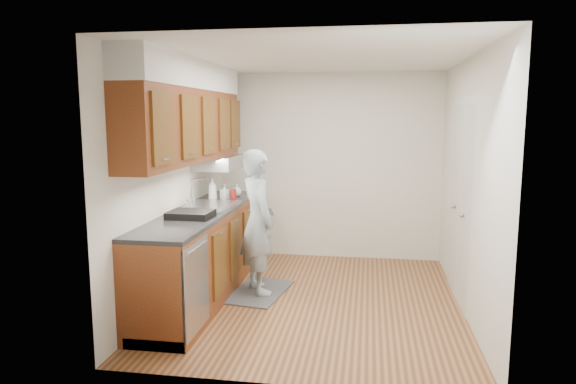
{
  "coord_description": "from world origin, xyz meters",
  "views": [
    {
      "loc": [
        0.54,
        -5.17,
        1.93
      ],
      "look_at": [
        -0.32,
        0.25,
        1.11
      ],
      "focal_mm": 32.0,
      "sensor_mm": 36.0,
      "label": 1
    }
  ],
  "objects_px": {
    "soap_bottle_c": "(237,190)",
    "dish_rack": "(191,214)",
    "soap_bottle_b": "(225,192)",
    "soap_bottle_a": "(213,189)",
    "steel_can": "(226,193)",
    "soda_can": "(234,195)",
    "person": "(258,212)"
  },
  "relations": [
    {
      "from": "soap_bottle_b",
      "to": "soap_bottle_a",
      "type": "bearing_deg",
      "value": -146.9
    },
    {
      "from": "person",
      "to": "steel_can",
      "type": "xyz_separation_m",
      "value": [
        -0.53,
        0.65,
        0.09
      ]
    },
    {
      "from": "person",
      "to": "soap_bottle_a",
      "type": "bearing_deg",
      "value": 21.99
    },
    {
      "from": "person",
      "to": "steel_can",
      "type": "relative_size",
      "value": 15.71
    },
    {
      "from": "person",
      "to": "soap_bottle_b",
      "type": "relative_size",
      "value": 9.72
    },
    {
      "from": "soap_bottle_c",
      "to": "dish_rack",
      "type": "bearing_deg",
      "value": -94.25
    },
    {
      "from": "person",
      "to": "soap_bottle_c",
      "type": "relative_size",
      "value": 11.16
    },
    {
      "from": "soap_bottle_b",
      "to": "steel_can",
      "type": "bearing_deg",
      "value": 93.37
    },
    {
      "from": "soap_bottle_b",
      "to": "soda_can",
      "type": "distance_m",
      "value": 0.12
    },
    {
      "from": "soap_bottle_c",
      "to": "steel_can",
      "type": "xyz_separation_m",
      "value": [
        -0.09,
        -0.16,
        -0.02
      ]
    },
    {
      "from": "soda_can",
      "to": "soap_bottle_b",
      "type": "bearing_deg",
      "value": 169.93
    },
    {
      "from": "dish_rack",
      "to": "steel_can",
      "type": "bearing_deg",
      "value": 90.53
    },
    {
      "from": "soap_bottle_b",
      "to": "person",
      "type": "bearing_deg",
      "value": -46.17
    },
    {
      "from": "soda_can",
      "to": "dish_rack",
      "type": "height_order",
      "value": "soda_can"
    },
    {
      "from": "person",
      "to": "dish_rack",
      "type": "height_order",
      "value": "person"
    },
    {
      "from": "person",
      "to": "soap_bottle_b",
      "type": "distance_m",
      "value": 0.77
    },
    {
      "from": "soap_bottle_c",
      "to": "person",
      "type": "bearing_deg",
      "value": -61.06
    },
    {
      "from": "person",
      "to": "soap_bottle_b",
      "type": "bearing_deg",
      "value": 11.63
    },
    {
      "from": "soap_bottle_c",
      "to": "soap_bottle_b",
      "type": "bearing_deg",
      "value": -107.06
    },
    {
      "from": "dish_rack",
      "to": "soda_can",
      "type": "bearing_deg",
      "value": 84.23
    },
    {
      "from": "soap_bottle_b",
      "to": "soap_bottle_c",
      "type": "xyz_separation_m",
      "value": [
        0.08,
        0.26,
        -0.01
      ]
    },
    {
      "from": "steel_can",
      "to": "dish_rack",
      "type": "relative_size",
      "value": 0.27
    },
    {
      "from": "person",
      "to": "dish_rack",
      "type": "bearing_deg",
      "value": 104.28
    },
    {
      "from": "soap_bottle_b",
      "to": "soda_can",
      "type": "xyz_separation_m",
      "value": [
        0.11,
        -0.02,
        -0.03
      ]
    },
    {
      "from": "soap_bottle_a",
      "to": "soap_bottle_b",
      "type": "distance_m",
      "value": 0.15
    },
    {
      "from": "soap_bottle_b",
      "to": "soap_bottle_c",
      "type": "bearing_deg",
      "value": 72.94
    },
    {
      "from": "soap_bottle_a",
      "to": "soda_can",
      "type": "xyz_separation_m",
      "value": [
        0.24,
        0.06,
        -0.07
      ]
    },
    {
      "from": "soap_bottle_c",
      "to": "soda_can",
      "type": "distance_m",
      "value": 0.28
    },
    {
      "from": "soap_bottle_b",
      "to": "soda_can",
      "type": "relative_size",
      "value": 1.46
    },
    {
      "from": "person",
      "to": "soap_bottle_c",
      "type": "height_order",
      "value": "person"
    },
    {
      "from": "steel_can",
      "to": "dish_rack",
      "type": "distance_m",
      "value": 1.23
    },
    {
      "from": "person",
      "to": "dish_rack",
      "type": "xyz_separation_m",
      "value": [
        -0.55,
        -0.58,
        0.07
      ]
    }
  ]
}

